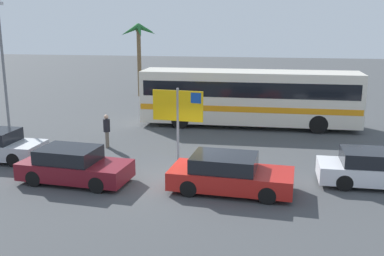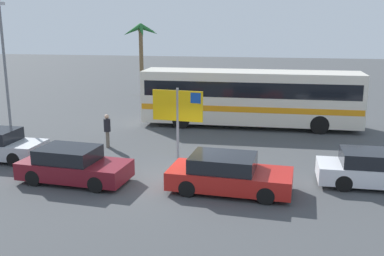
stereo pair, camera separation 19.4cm
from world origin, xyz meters
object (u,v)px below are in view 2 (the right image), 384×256
Objects in this scene: ferry_sign at (179,109)px; car_maroon at (73,165)px; bus_front_coach at (250,96)px; car_red at (228,174)px; car_white at (380,170)px; pedestrian_crossing_lot at (107,128)px.

ferry_sign is 0.75× the size of car_maroon.
bus_front_coach is 2.73× the size of car_red.
car_white is 5.60m from car_red.
pedestrian_crossing_lot is at bearing 147.27° from car_red.
car_maroon is at bearing -175.47° from car_red.
car_maroon is at bearing -171.79° from car_white.
bus_front_coach reaches higher than car_maroon.
car_maroon is (-11.25, -1.44, -0.00)m from car_white.
ferry_sign is 4.38m from pedestrian_crossing_lot.
ferry_sign is at bearing 168.87° from car_white.
car_red is (2.41, -3.10, -1.69)m from ferry_sign.
bus_front_coach is at bearing 76.01° from ferry_sign.
car_white is (5.16, -8.88, -1.15)m from bus_front_coach.
bus_front_coach is 2.87× the size of car_maroon.
pedestrian_crossing_lot is (-11.65, 3.31, 0.30)m from car_white.
bus_front_coach is 10.38m from car_red.
car_white is at bearing -5.74° from ferry_sign.
car_white is 11.34m from car_maroon.
car_maroon is (-5.84, -0.01, -0.00)m from car_red.
bus_front_coach reaches higher than pedestrian_crossing_lot.
car_white is 1.03× the size of car_red.
car_white is 12.12m from pedestrian_crossing_lot.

